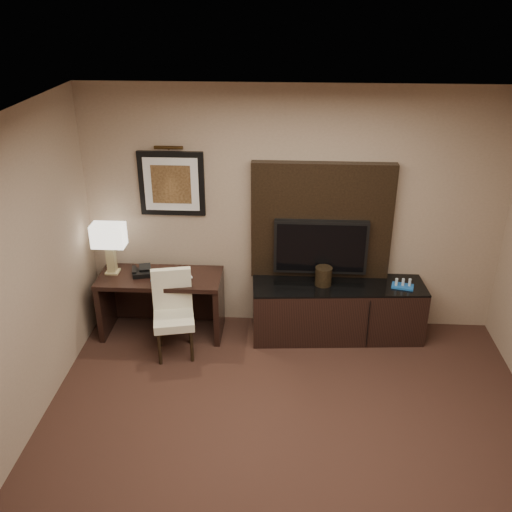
# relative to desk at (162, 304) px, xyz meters

# --- Properties ---
(floor) EXTENTS (4.50, 5.00, 0.01)m
(floor) POSITION_rel_desk_xyz_m (1.43, -2.15, -0.36)
(floor) COLOR #321C16
(floor) RESTS_ON ground
(ceiling) EXTENTS (4.50, 5.00, 0.01)m
(ceiling) POSITION_rel_desk_xyz_m (1.43, -2.15, 2.34)
(ceiling) COLOR silver
(ceiling) RESTS_ON wall_back
(wall_back) EXTENTS (4.50, 0.01, 2.70)m
(wall_back) POSITION_rel_desk_xyz_m (1.43, 0.35, 0.99)
(wall_back) COLOR gray
(wall_back) RESTS_ON floor
(desk) EXTENTS (1.33, 0.58, 0.71)m
(desk) POSITION_rel_desk_xyz_m (0.00, 0.00, 0.00)
(desk) COLOR black
(desk) RESTS_ON floor
(credenza) EXTENTS (1.89, 0.65, 0.64)m
(credenza) POSITION_rel_desk_xyz_m (1.94, 0.05, -0.04)
(credenza) COLOR black
(credenza) RESTS_ON floor
(tv_wall_panel) EXTENTS (1.50, 0.12, 1.30)m
(tv_wall_panel) POSITION_rel_desk_xyz_m (1.73, 0.29, 0.91)
(tv_wall_panel) COLOR black
(tv_wall_panel) RESTS_ON wall_back
(tv) EXTENTS (1.00, 0.08, 0.60)m
(tv) POSITION_rel_desk_xyz_m (1.73, 0.19, 0.66)
(tv) COLOR black
(tv) RESTS_ON tv_wall_panel
(artwork) EXTENTS (0.70, 0.04, 0.70)m
(artwork) POSITION_rel_desk_xyz_m (0.13, 0.33, 1.29)
(artwork) COLOR black
(artwork) RESTS_ON wall_back
(picture_light) EXTENTS (0.04, 0.04, 0.30)m
(picture_light) POSITION_rel_desk_xyz_m (0.13, 0.29, 1.69)
(picture_light) COLOR #3E2B14
(picture_light) RESTS_ON wall_back
(desk_chair) EXTENTS (0.50, 0.55, 0.86)m
(desk_chair) POSITION_rel_desk_xyz_m (0.21, -0.41, 0.07)
(desk_chair) COLOR #EBE5C4
(desk_chair) RESTS_ON floor
(table_lamp) EXTENTS (0.35, 0.25, 0.51)m
(table_lamp) POSITION_rel_desk_xyz_m (-0.53, 0.05, 0.61)
(table_lamp) COLOR tan
(table_lamp) RESTS_ON desk
(desk_phone) EXTENTS (0.23, 0.22, 0.10)m
(desk_phone) POSITION_rel_desk_xyz_m (-0.20, 0.01, 0.41)
(desk_phone) COLOR black
(desk_phone) RESTS_ON desk
(blue_folder) EXTENTS (0.31, 0.35, 0.02)m
(blue_folder) POSITION_rel_desk_xyz_m (0.08, -0.03, 0.37)
(blue_folder) COLOR #164F93
(blue_folder) RESTS_ON desk
(book) EXTENTS (0.17, 0.10, 0.24)m
(book) POSITION_rel_desk_xyz_m (0.15, -0.02, 0.48)
(book) COLOR #B6A28F
(book) RESTS_ON desk
(ice_bucket) EXTENTS (0.18, 0.18, 0.20)m
(ice_bucket) POSITION_rel_desk_xyz_m (1.76, 0.05, 0.38)
(ice_bucket) COLOR black
(ice_bucket) RESTS_ON credenza
(minibar_tray) EXTENTS (0.25, 0.19, 0.08)m
(minibar_tray) POSITION_rel_desk_xyz_m (2.61, 0.04, 0.32)
(minibar_tray) COLOR blue
(minibar_tray) RESTS_ON credenza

